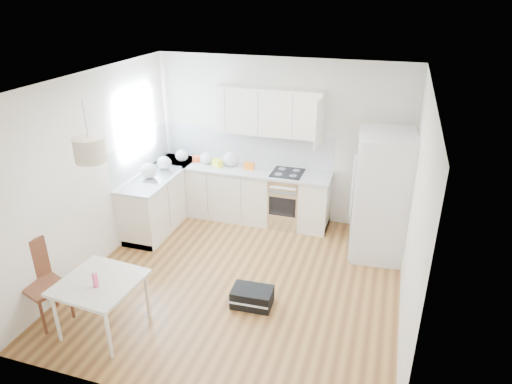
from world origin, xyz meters
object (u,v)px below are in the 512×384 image
at_px(gym_bag, 252,297).
at_px(dining_chair, 45,285).
at_px(dining_table, 100,286).
at_px(refrigerator, 382,195).

bearing_deg(gym_bag, dining_chair, -158.98).
bearing_deg(dining_table, gym_bag, 36.12).
height_order(dining_table, dining_chair, dining_chair).
relative_size(dining_table, dining_chair, 0.91).
height_order(refrigerator, dining_chair, refrigerator).
height_order(dining_chair, gym_bag, dining_chair).
distance_m(dining_chair, gym_bag, 2.47).
relative_size(refrigerator, gym_bag, 3.68).
relative_size(dining_table, gym_bag, 1.80).
bearing_deg(refrigerator, dining_chair, -147.74).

